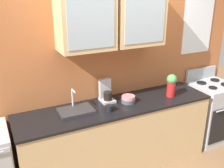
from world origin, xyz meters
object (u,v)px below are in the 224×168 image
sink_faucet (76,110)px  bowl_stack (128,99)px  cup_near_sink (110,108)px  coffee_maker (106,93)px  stove_range (210,111)px  vase (171,84)px

sink_faucet → bowl_stack: size_ratio=2.24×
bowl_stack → cup_near_sink: (-0.32, -0.12, -0.00)m
sink_faucet → bowl_stack: (0.69, -0.04, 0.02)m
sink_faucet → coffee_maker: 0.48m
cup_near_sink → coffee_maker: size_ratio=0.40×
sink_faucet → coffee_maker: bearing=15.9°
sink_faucet → coffee_maker: coffee_maker is taller
stove_range → cup_near_sink: size_ratio=9.56×
bowl_stack → stove_range: bearing=-0.3°
sink_faucet → cup_near_sink: size_ratio=3.54×
stove_range → coffee_maker: coffee_maker is taller
bowl_stack → cup_near_sink: size_ratio=1.58×
vase → coffee_maker: size_ratio=1.07×
stove_range → coffee_maker: size_ratio=3.80×
coffee_maker → vase: bearing=-16.7°
bowl_stack → coffee_maker: size_ratio=0.63×
stove_range → coffee_maker: 1.81m
bowl_stack → vase: bearing=-7.2°
sink_faucet → coffee_maker: (0.46, 0.13, 0.09)m
stove_range → cup_near_sink: (-1.81, -0.12, 0.49)m
stove_range → bowl_stack: size_ratio=6.06×
bowl_stack → cup_near_sink: bearing=-159.4°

